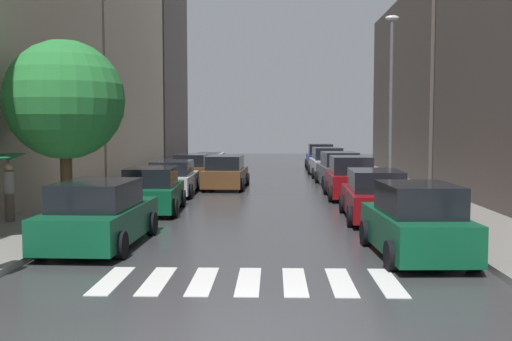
{
  "coord_description": "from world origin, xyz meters",
  "views": [
    {
      "loc": [
        0.48,
        -8.33,
        3.02
      ],
      "look_at": [
        -0.36,
        20.71,
        0.91
      ],
      "focal_mm": 42.27,
      "sensor_mm": 36.0,
      "label": 1
    }
  ],
  "objects_px": {
    "parked_car_left_second": "(152,191)",
    "street_tree_left": "(65,100)",
    "parked_car_right_second": "(374,196)",
    "parked_car_right_fifth": "(327,163)",
    "parked_car_left_third": "(173,179)",
    "parked_car_right_fourth": "(339,170)",
    "pedestrian_foreground": "(9,172)",
    "car_midroad": "(226,173)",
    "parked_car_left_fourth": "(191,169)",
    "lamp_post_right": "(391,92)",
    "parked_car_right_third": "(350,179)",
    "parked_car_left_nearest": "(99,215)",
    "parked_car_right_sixth": "(320,157)",
    "parked_car_right_nearest": "(416,223)"
  },
  "relations": [
    {
      "from": "parked_car_left_third",
      "to": "parked_car_right_fourth",
      "type": "relative_size",
      "value": 0.99
    },
    {
      "from": "parked_car_right_fourth",
      "to": "pedestrian_foreground",
      "type": "height_order",
      "value": "pedestrian_foreground"
    },
    {
      "from": "parked_car_left_fourth",
      "to": "parked_car_right_nearest",
      "type": "relative_size",
      "value": 1.06
    },
    {
      "from": "pedestrian_foreground",
      "to": "lamp_post_right",
      "type": "xyz_separation_m",
      "value": [
        13.07,
        8.36,
        2.84
      ]
    },
    {
      "from": "parked_car_left_second",
      "to": "parked_car_right_second",
      "type": "relative_size",
      "value": 0.92
    },
    {
      "from": "parked_car_left_nearest",
      "to": "parked_car_right_third",
      "type": "relative_size",
      "value": 1.16
    },
    {
      "from": "parked_car_right_second",
      "to": "pedestrian_foreground",
      "type": "height_order",
      "value": "pedestrian_foreground"
    },
    {
      "from": "car_midroad",
      "to": "parked_car_left_third",
      "type": "bearing_deg",
      "value": 145.29
    },
    {
      "from": "parked_car_right_second",
      "to": "street_tree_left",
      "type": "distance_m",
      "value": 10.25
    },
    {
      "from": "parked_car_left_fourth",
      "to": "pedestrian_foreground",
      "type": "xyz_separation_m",
      "value": [
        -3.61,
        -14.15,
        0.93
      ]
    },
    {
      "from": "parked_car_right_second",
      "to": "car_midroad",
      "type": "xyz_separation_m",
      "value": [
        -5.62,
        9.88,
        -0.01
      ]
    },
    {
      "from": "parked_car_left_fourth",
      "to": "parked_car_right_sixth",
      "type": "height_order",
      "value": "parked_car_right_sixth"
    },
    {
      "from": "car_midroad",
      "to": "parked_car_left_second",
      "type": "bearing_deg",
      "value": 169.09
    },
    {
      "from": "parked_car_right_fifth",
      "to": "street_tree_left",
      "type": "xyz_separation_m",
      "value": [
        -9.7,
        -18.06,
        3.02
      ]
    },
    {
      "from": "parked_car_left_nearest",
      "to": "parked_car_left_third",
      "type": "xyz_separation_m",
      "value": [
        -0.05,
        11.55,
        -0.06
      ]
    },
    {
      "from": "parked_car_right_nearest",
      "to": "parked_car_right_fifth",
      "type": "relative_size",
      "value": 0.93
    },
    {
      "from": "parked_car_left_nearest",
      "to": "parked_car_left_second",
      "type": "bearing_deg",
      "value": 0.48
    },
    {
      "from": "parked_car_left_fourth",
      "to": "car_midroad",
      "type": "xyz_separation_m",
      "value": [
        2.05,
        -2.68,
        0.02
      ]
    },
    {
      "from": "parked_car_right_sixth",
      "to": "lamp_post_right",
      "type": "bearing_deg",
      "value": -173.18
    },
    {
      "from": "parked_car_left_third",
      "to": "pedestrian_foreground",
      "type": "height_order",
      "value": "pedestrian_foreground"
    },
    {
      "from": "parked_car_left_nearest",
      "to": "parked_car_left_fourth",
      "type": "distance_m",
      "value": 17.06
    },
    {
      "from": "parked_car_right_fifth",
      "to": "parked_car_right_sixth",
      "type": "bearing_deg",
      "value": -2.21
    },
    {
      "from": "parked_car_left_second",
      "to": "street_tree_left",
      "type": "relative_size",
      "value": 0.76
    },
    {
      "from": "parked_car_right_fifth",
      "to": "street_tree_left",
      "type": "height_order",
      "value": "street_tree_left"
    },
    {
      "from": "parked_car_right_fifth",
      "to": "lamp_post_right",
      "type": "distance_m",
      "value": 11.08
    },
    {
      "from": "parked_car_left_third",
      "to": "street_tree_left",
      "type": "height_order",
      "value": "street_tree_left"
    },
    {
      "from": "parked_car_right_second",
      "to": "parked_car_right_third",
      "type": "distance_m",
      "value": 5.92
    },
    {
      "from": "parked_car_left_second",
      "to": "parked_car_right_sixth",
      "type": "bearing_deg",
      "value": -21.8
    },
    {
      "from": "parked_car_right_third",
      "to": "street_tree_left",
      "type": "distance_m",
      "value": 12.29
    },
    {
      "from": "parked_car_right_third",
      "to": "car_midroad",
      "type": "bearing_deg",
      "value": 55.21
    },
    {
      "from": "parked_car_right_fourth",
      "to": "parked_car_left_fourth",
      "type": "bearing_deg",
      "value": 78.22
    },
    {
      "from": "parked_car_right_fifth",
      "to": "parked_car_right_sixth",
      "type": "xyz_separation_m",
      "value": [
        0.12,
        6.75,
        0.01
      ]
    },
    {
      "from": "parked_car_right_fifth",
      "to": "parked_car_right_sixth",
      "type": "height_order",
      "value": "parked_car_right_sixth"
    },
    {
      "from": "parked_car_right_sixth",
      "to": "parked_car_right_fifth",
      "type": "bearing_deg",
      "value": -179.88
    },
    {
      "from": "parked_car_left_nearest",
      "to": "parked_car_left_fourth",
      "type": "height_order",
      "value": "parked_car_left_nearest"
    },
    {
      "from": "parked_car_right_third",
      "to": "car_midroad",
      "type": "xyz_separation_m",
      "value": [
        -5.59,
        3.96,
        -0.07
      ]
    },
    {
      "from": "parked_car_right_second",
      "to": "parked_car_right_fifth",
      "type": "height_order",
      "value": "parked_car_right_fifth"
    },
    {
      "from": "parked_car_right_fifth",
      "to": "parked_car_left_second",
      "type": "bearing_deg",
      "value": 152.87
    },
    {
      "from": "parked_car_right_fifth",
      "to": "car_midroad",
      "type": "xyz_separation_m",
      "value": [
        -5.6,
        -7.18,
        -0.06
      ]
    },
    {
      "from": "parked_car_right_fourth",
      "to": "parked_car_left_nearest",
      "type": "bearing_deg",
      "value": 151.2
    },
    {
      "from": "parked_car_left_second",
      "to": "parked_car_left_third",
      "type": "relative_size",
      "value": 0.91
    },
    {
      "from": "parked_car_left_fourth",
      "to": "parked_car_right_fifth",
      "type": "distance_m",
      "value": 8.87
    },
    {
      "from": "parked_car_right_fifth",
      "to": "car_midroad",
      "type": "bearing_deg",
      "value": 140.88
    },
    {
      "from": "street_tree_left",
      "to": "parked_car_left_nearest",
      "type": "bearing_deg",
      "value": -59.82
    },
    {
      "from": "parked_car_right_sixth",
      "to": "car_midroad",
      "type": "xyz_separation_m",
      "value": [
        -5.72,
        -13.94,
        -0.07
      ]
    },
    {
      "from": "parked_car_left_second",
      "to": "street_tree_left",
      "type": "bearing_deg",
      "value": 137.06
    },
    {
      "from": "parked_car_left_second",
      "to": "pedestrian_foreground",
      "type": "relative_size",
      "value": 2.06
    },
    {
      "from": "parked_car_left_second",
      "to": "street_tree_left",
      "type": "distance_m",
      "value": 4.56
    },
    {
      "from": "parked_car_left_second",
      "to": "parked_car_right_sixth",
      "type": "height_order",
      "value": "parked_car_right_sixth"
    },
    {
      "from": "parked_car_right_fourth",
      "to": "parked_car_right_sixth",
      "type": "relative_size",
      "value": 1.11
    }
  ]
}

